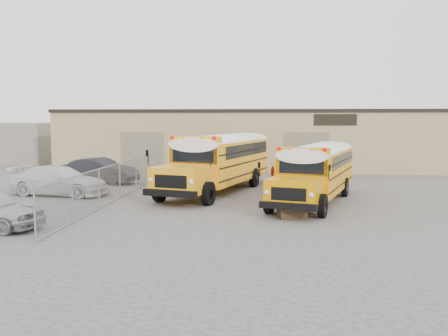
# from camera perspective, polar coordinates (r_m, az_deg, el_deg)

# --- Properties ---
(ground) EXTENTS (120.00, 120.00, 0.00)m
(ground) POSITION_cam_1_polar(r_m,az_deg,el_deg) (21.49, 1.30, -5.02)
(ground) COLOR #43403D
(ground) RESTS_ON ground
(warehouse) EXTENTS (30.20, 10.20, 4.67)m
(warehouse) POSITION_cam_1_polar(r_m,az_deg,el_deg) (41.12, 3.34, 3.42)
(warehouse) COLOR tan
(warehouse) RESTS_ON ground
(chainlink_fence) EXTENTS (0.07, 18.07, 1.81)m
(chainlink_fence) POSITION_cam_1_polar(r_m,az_deg,el_deg) (25.41, -11.82, -1.42)
(chainlink_fence) COLOR gray
(chainlink_fence) RESTS_ON ground
(distant_building_left) EXTENTS (8.00, 6.00, 3.60)m
(distant_building_left) POSITION_cam_1_polar(r_m,az_deg,el_deg) (49.13, -23.18, 2.67)
(distant_building_left) COLOR gray
(distant_building_left) RESTS_ON ground
(school_bus_left) EXTENTS (5.53, 11.14, 3.17)m
(school_bus_left) POSITION_cam_1_polar(r_m,az_deg,el_deg) (33.57, 3.71, 1.99)
(school_bus_left) COLOR #FFA916
(school_bus_left) RESTS_ON ground
(school_bus_right) EXTENTS (4.93, 9.80, 2.79)m
(school_bus_right) POSITION_cam_1_polar(r_m,az_deg,el_deg) (30.08, 12.66, 1.01)
(school_bus_right) COLOR orange
(school_bus_right) RESTS_ON ground
(tarp_bundle) EXTENTS (1.22, 1.16, 1.59)m
(tarp_bundle) POSITION_cam_1_polar(r_m,az_deg,el_deg) (20.27, 7.77, -3.39)
(tarp_bundle) COLOR black
(tarp_bundle) RESTS_ON ground
(car_white) EXTENTS (5.50, 2.94, 1.52)m
(car_white) POSITION_cam_1_polar(r_m,az_deg,el_deg) (27.36, -18.27, -1.39)
(car_white) COLOR silver
(car_white) RESTS_ON ground
(car_dark) EXTENTS (4.98, 2.69, 1.56)m
(car_dark) POSITION_cam_1_polar(r_m,az_deg,el_deg) (31.74, -14.00, -0.29)
(car_dark) COLOR black
(car_dark) RESTS_ON ground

